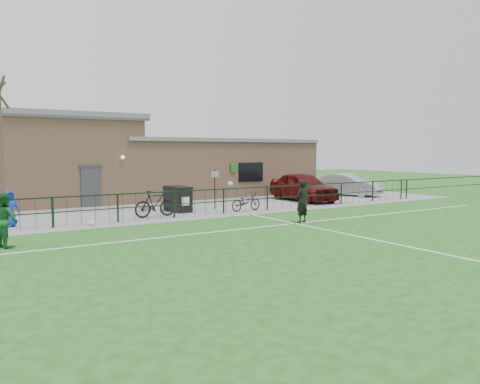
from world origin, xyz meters
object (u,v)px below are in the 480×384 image
sign_post (215,189)px  car_maroon (303,187)px  spectator_child (10,209)px  wheelie_bin_left (175,199)px  ball_ground (91,223)px  outfield_player (5,220)px  wheelie_bin_right (182,200)px  bicycle_e (246,202)px  car_silver (348,185)px  bicycle_d (155,204)px

sign_post → car_maroon: bearing=6.2°
spectator_child → wheelie_bin_left: bearing=-3.0°
car_maroon → ball_ground: car_maroon is taller
outfield_player → sign_post: bearing=-85.2°
wheelie_bin_right → spectator_child: 7.44m
bicycle_e → outfield_player: outfield_player is taller
sign_post → outfield_player: size_ratio=1.19×
car_silver → spectator_child: size_ratio=3.09×
bicycle_d → spectator_child: bearing=81.8°
car_silver → spectator_child: bearing=166.0°
car_maroon → bicycle_d: (-9.90, -1.76, -0.24)m
bicycle_e → ball_ground: bearing=90.1°
bicycle_e → car_silver: bearing=-77.8°
car_maroon → bicycle_d: car_maroon is taller
car_silver → bicycle_d: car_silver is taller
wheelie_bin_right → ball_ground: wheelie_bin_right is taller
bicycle_d → outfield_player: bearing=115.9°
wheelie_bin_left → bicycle_d: size_ratio=0.58×
sign_post → ball_ground: sign_post is taller
ball_ground → outfield_player: bearing=-141.3°
ball_ground → wheelie_bin_left: bearing=27.9°
wheelie_bin_left → spectator_child: (-7.35, -1.03, 0.13)m
car_maroon → ball_ground: bearing=-164.3°
wheelie_bin_left → sign_post: sign_post is taller
spectator_child → ball_ground: 3.11m
car_silver → bicycle_d: (-14.52, -2.72, -0.13)m
bicycle_d → ball_ground: 3.25m
car_silver → bicycle_e: bearing=176.7°
wheelie_bin_left → bicycle_e: wheelie_bin_left is taller
car_maroon → car_silver: bearing=15.5°
outfield_player → ball_ground: (3.25, 2.60, -0.72)m
car_maroon → outfield_player: 17.06m
bicycle_e → car_maroon: bearing=-73.4°
wheelie_bin_right → ball_ground: 5.10m
car_maroon → ball_ground: size_ratio=19.96×
wheelie_bin_right → bicycle_e: bearing=-23.5°
wheelie_bin_right → sign_post: bearing=5.6°
wheelie_bin_right → bicycle_e: size_ratio=0.67×
car_silver → ball_ground: size_ratio=17.73×
wheelie_bin_left → bicycle_e: bearing=-43.3°
bicycle_d → bicycle_e: 4.57m
wheelie_bin_left → sign_post: (2.01, -0.39, 0.43)m
car_silver → wheelie_bin_right: bearing=167.9°
sign_post → ball_ground: 7.04m
wheelie_bin_right → bicycle_e: 3.12m
wheelie_bin_right → bicycle_d: 1.88m
wheelie_bin_right → car_silver: 12.98m
wheelie_bin_left → ball_ground: bearing=-163.9°
outfield_player → bicycle_d: bearing=-80.7°
bicycle_d → ball_ground: bicycle_d is taller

